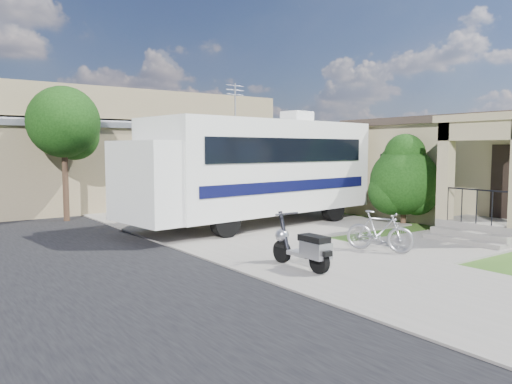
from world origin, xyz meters
TOP-DOWN VIEW (x-y plane):
  - ground at (0.00, 0.00)m, footprint 120.00×120.00m
  - sidewalk_slab at (-1.00, 10.00)m, footprint 4.00×80.00m
  - driveway_slab at (1.50, 4.50)m, footprint 7.00×6.00m
  - walk_slab at (3.00, -1.00)m, footprint 4.00×3.00m
  - house at (8.88, 1.43)m, footprint 9.47×7.80m
  - warehouse at (0.00, 13.97)m, footprint 12.50×8.40m
  - street_tree_a at (-3.70, 9.05)m, footprint 2.44×2.40m
  - street_tree_b at (-3.70, 19.05)m, footprint 2.44×2.40m
  - motorhome at (0.79, 4.40)m, footprint 8.82×3.61m
  - shrub at (5.01, 1.88)m, footprint 2.41×2.30m
  - scooter at (-1.85, -1.02)m, footprint 0.59×1.67m
  - bicycle at (0.73, -0.78)m, footprint 1.07×1.65m
  - garden_hose at (3.83, -0.22)m, footprint 0.34×0.34m

SIDE VIEW (x-z plane):
  - ground at x=0.00m, z-range 0.00..0.00m
  - driveway_slab at x=1.50m, z-range 0.00..0.05m
  - walk_slab at x=3.00m, z-range 0.00..0.05m
  - sidewalk_slab at x=-1.00m, z-range 0.00..0.06m
  - garden_hose at x=3.83m, z-range 0.00..0.15m
  - bicycle at x=0.73m, z-range 0.00..0.96m
  - scooter at x=-1.85m, z-range -0.06..1.04m
  - shrub at x=5.01m, z-range 0.03..3.00m
  - house at x=8.88m, z-range 0.00..3.55m
  - motorhome at x=0.79m, z-range -0.31..4.09m
  - warehouse at x=0.00m, z-range -0.53..4.51m
  - street_tree_a at x=-3.70m, z-range 0.96..5.54m
  - street_tree_b at x=-3.70m, z-range 1.03..5.76m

